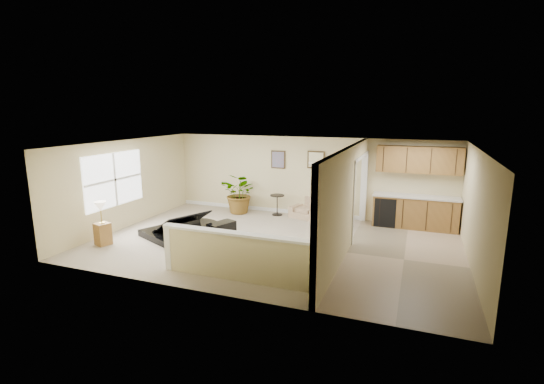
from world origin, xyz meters
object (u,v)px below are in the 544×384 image
at_px(piano_bench, 222,231).
at_px(accent_table, 277,202).
at_px(loveseat, 314,209).
at_px(small_plant, 345,220).
at_px(piano, 178,212).
at_px(lamp_stand, 102,227).
at_px(palm_plant, 241,194).

relative_size(piano_bench, accent_table, 1.09).
distance_m(loveseat, small_plant, 1.30).
bearing_deg(loveseat, small_plant, -14.65).
distance_m(piano, lamp_stand, 1.91).
xyz_separation_m(piano, lamp_stand, (-1.35, -1.33, -0.19)).
bearing_deg(accent_table, lamp_stand, -126.62).
relative_size(piano, loveseat, 1.45).
height_order(loveseat, lamp_stand, lamp_stand).
bearing_deg(palm_plant, small_plant, -7.01).
distance_m(loveseat, palm_plant, 2.45).
bearing_deg(piano, small_plant, 53.37).
distance_m(accent_table, lamp_stand, 5.24).
bearing_deg(loveseat, piano_bench, -102.31).
relative_size(loveseat, lamp_stand, 1.48).
xyz_separation_m(piano, accent_table, (1.78, 2.88, -0.23)).
bearing_deg(accent_table, small_plant, -15.23).
distance_m(piano_bench, small_plant, 3.58).
bearing_deg(lamp_stand, palm_plant, 64.32).
height_order(accent_table, small_plant, accent_table).
height_order(piano, lamp_stand, piano).
bearing_deg(small_plant, accent_table, 164.77).
bearing_deg(lamp_stand, piano, 44.59).
distance_m(accent_table, palm_plant, 1.24).
relative_size(piano_bench, palm_plant, 0.53).
bearing_deg(small_plant, piano_bench, -141.39).
xyz_separation_m(palm_plant, small_plant, (3.50, -0.43, -0.43)).
bearing_deg(piano, lamp_stand, -110.89).
height_order(piano, small_plant, piano).
relative_size(accent_table, palm_plant, 0.48).
xyz_separation_m(piano, palm_plant, (0.58, 2.68, -0.00)).
height_order(piano_bench, palm_plant, palm_plant).
xyz_separation_m(piano_bench, palm_plant, (-0.70, 2.67, 0.41)).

